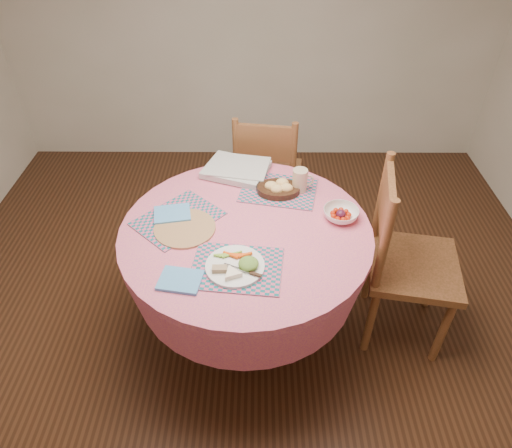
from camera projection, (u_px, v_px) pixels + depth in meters
The scene contains 16 objects.
ground at pixel (248, 325), 2.70m from camera, with size 4.00×4.00×0.00m, color #331C0F.
room_envelope at pixel (242, 20), 1.61m from camera, with size 4.01×4.01×2.71m.
dining_table at pixel (246, 258), 2.35m from camera, with size 1.24×1.24×0.75m.
chair_right at pixel (404, 258), 2.37m from camera, with size 0.54×0.55×1.04m.
chair_back at pixel (267, 173), 3.07m from camera, with size 0.49×0.48×0.95m.
placemat_front at pixel (237, 268), 2.01m from camera, with size 0.40×0.30×0.01m, color #125E65.
placemat_left at pixel (178, 219), 2.28m from camera, with size 0.40×0.30×0.01m, color #125E65.
placemat_back at pixel (279, 190), 2.47m from camera, with size 0.40×0.30×0.01m, color #125E65.
wicker_trivet at pixel (185, 228), 2.22m from camera, with size 0.30×0.30×0.01m, color #AB7F4A.
napkin_near at pixel (180, 280), 1.95m from camera, with size 0.18×0.14×0.01m, color #5295D3.
napkin_far at pixel (172, 214), 2.30m from camera, with size 0.18×0.14×0.01m, color #5295D3.
dinner_plate at pixel (237, 266), 2.00m from camera, with size 0.26×0.26×0.05m.
bread_bowl at pixel (279, 188), 2.43m from camera, with size 0.23×0.23×0.08m.
latte_mug at pixel (300, 180), 2.43m from camera, with size 0.12×0.08×0.13m.
fruit_bowl at pixel (341, 214), 2.27m from camera, with size 0.22×0.22×0.05m.
newspaper_stack at pixel (237, 169), 2.59m from camera, with size 0.41×0.37×0.04m.
Camera 1 is at (0.06, -1.70, 2.18)m, focal length 32.00 mm.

